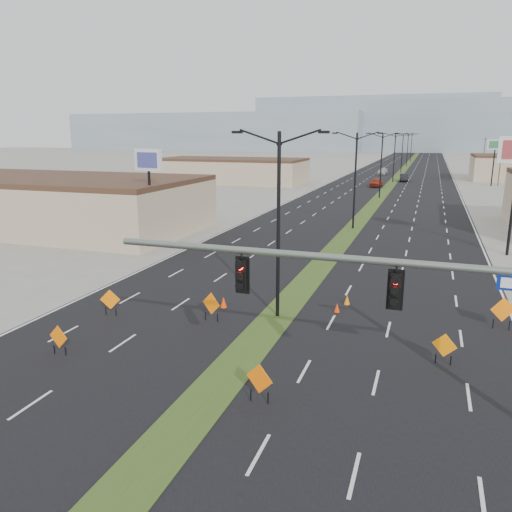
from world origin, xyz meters
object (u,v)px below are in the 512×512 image
(car_mid, at_px, (404,178))
(construction_sign_4, at_px, (444,347))
(streetlight_1, at_px, (355,178))
(signal_mast, at_px, (459,311))
(car_far, at_px, (383,172))
(cone_2, at_px, (337,308))
(streetlight_2, at_px, (381,163))
(car_left, at_px, (376,182))
(streetlight_5, at_px, (408,149))
(cone_1, at_px, (347,300))
(streetlight_0, at_px, (278,220))
(construction_sign_3, at_px, (259,380))
(cone_3, at_px, (257,250))
(cone_0, at_px, (224,302))
(pole_sign_east_far, at_px, (495,148))
(streetlight_3, at_px, (394,156))
(streetlight_6, at_px, (411,147))
(construction_sign_2, at_px, (211,305))
(streetlight_4, at_px, (402,152))
(construction_sign_1, at_px, (110,300))
(pole_sign_west, at_px, (149,168))
(construction_sign_0, at_px, (59,338))
(construction_sign_5, at_px, (503,311))

(car_mid, relative_size, construction_sign_4, 3.37)
(streetlight_1, bearing_deg, signal_mast, -77.31)
(car_far, xyz_separation_m, cone_2, (7.03, -103.00, -0.47))
(streetlight_2, xyz_separation_m, car_left, (-2.32, 17.54, -4.59))
(streetlight_5, xyz_separation_m, cone_1, (3.34, -136.76, -5.13))
(car_mid, height_order, cone_1, car_mid)
(streetlight_0, relative_size, car_far, 1.97)
(construction_sign_3, xyz_separation_m, cone_2, (1.01, 10.74, -0.65))
(car_far, height_order, cone_3, car_far)
(cone_0, bearing_deg, streetlight_2, 86.52)
(pole_sign_east_far, bearing_deg, streetlight_3, -169.31)
(signal_mast, distance_m, pole_sign_east_far, 92.72)
(streetlight_6, relative_size, construction_sign_2, 6.20)
(streetlight_3, bearing_deg, streetlight_4, 90.00)
(streetlight_5, height_order, car_far, streetlight_5)
(streetlight_5, bearing_deg, streetlight_3, -90.00)
(car_left, distance_m, cone_2, 72.00)
(streetlight_2, xyz_separation_m, streetlight_5, (0.00, 84.00, 0.00))
(construction_sign_3, height_order, construction_sign_4, construction_sign_3)
(streetlight_6, bearing_deg, streetlight_5, -90.00)
(streetlight_2, bearing_deg, streetlight_4, 90.00)
(cone_2, bearing_deg, streetlight_4, 91.56)
(streetlight_0, relative_size, streetlight_2, 1.00)
(construction_sign_2, height_order, construction_sign_3, construction_sign_2)
(construction_sign_1, bearing_deg, construction_sign_4, -17.03)
(streetlight_2, xyz_separation_m, pole_sign_east_far, (18.71, 26.13, 1.79))
(streetlight_5, relative_size, cone_1, 17.14)
(car_left, xyz_separation_m, pole_sign_west, (-13.52, -60.13, 6.15))
(streetlight_4, xyz_separation_m, construction_sign_2, (-3.15, -113.89, -4.47))
(cone_0, distance_m, pole_sign_east_far, 84.99)
(streetlight_3, height_order, streetlight_4, same)
(streetlight_1, xyz_separation_m, car_far, (-4.02, 76.73, -4.68))
(car_left, xyz_separation_m, construction_sign_0, (-5.65, -81.60, 0.01))
(streetlight_6, height_order, construction_sign_1, streetlight_6)
(signal_mast, xyz_separation_m, construction_sign_5, (2.94, 11.95, -3.76))
(cone_3, relative_size, pole_sign_west, 0.07)
(car_left, relative_size, construction_sign_4, 3.37)
(pole_sign_west, bearing_deg, streetlight_2, 80.65)
(construction_sign_5, bearing_deg, construction_sign_1, 174.04)
(streetlight_2, distance_m, cone_3, 42.98)
(construction_sign_2, distance_m, cone_2, 7.18)
(streetlight_3, relative_size, construction_sign_1, 6.64)
(streetlight_2, bearing_deg, pole_sign_west, -110.40)
(construction_sign_0, height_order, cone_0, construction_sign_0)
(streetlight_6, bearing_deg, construction_sign_0, -92.59)
(streetlight_4, distance_m, construction_sign_1, 115.35)
(signal_mast, relative_size, streetlight_5, 1.63)
(car_mid, distance_m, cone_0, 86.56)
(streetlight_1, height_order, cone_0, streetlight_1)
(construction_sign_0, bearing_deg, construction_sign_5, 34.97)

